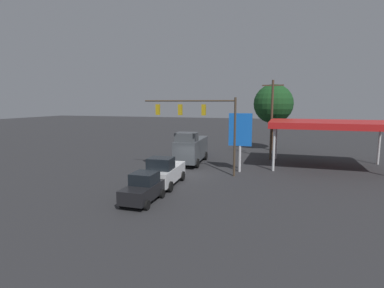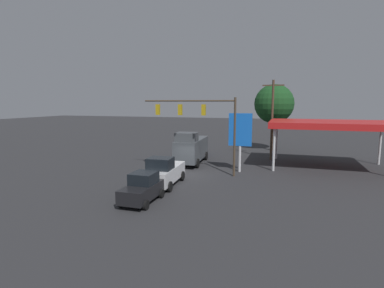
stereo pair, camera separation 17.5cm
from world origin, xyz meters
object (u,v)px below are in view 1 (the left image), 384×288
at_px(price_sign, 240,132).
at_px(street_tree, 273,104).
at_px(pickup_parked, 164,172).
at_px(traffic_signal_assembly, 199,117).
at_px(utility_pole, 272,118).
at_px(hatchback_crossing, 143,188).
at_px(delivery_truck, 191,148).
at_px(sedan_waiting, 197,148).

height_order(price_sign, street_tree, street_tree).
relative_size(price_sign, pickup_parked, 1.05).
distance_m(price_sign, street_tree, 14.75).
xyz_separation_m(traffic_signal_assembly, utility_pole, (-6.01, -9.16, -0.46)).
relative_size(traffic_signal_assembly, utility_pole, 0.96).
bearing_deg(traffic_signal_assembly, hatchback_crossing, 81.53).
xyz_separation_m(traffic_signal_assembly, price_sign, (-3.49, -1.86, -1.45)).
relative_size(utility_pole, price_sign, 1.63).
distance_m(traffic_signal_assembly, delivery_truck, 5.90).
relative_size(price_sign, hatchback_crossing, 1.47).
distance_m(traffic_signal_assembly, hatchback_crossing, 10.02).
bearing_deg(traffic_signal_assembly, utility_pole, -123.25).
height_order(pickup_parked, delivery_truck, delivery_truck).
xyz_separation_m(price_sign, hatchback_crossing, (4.82, 10.79, -2.91)).
bearing_deg(street_tree, hatchback_crossing, 74.06).
bearing_deg(pickup_parked, hatchback_crossing, -0.36).
height_order(traffic_signal_assembly, sedan_waiting, traffic_signal_assembly).
distance_m(utility_pole, hatchback_crossing, 19.90).
bearing_deg(price_sign, hatchback_crossing, 65.93).
distance_m(traffic_signal_assembly, utility_pole, 10.96).
bearing_deg(delivery_truck, traffic_signal_assembly, 23.35).
distance_m(utility_pole, sedan_waiting, 9.69).
bearing_deg(utility_pole, traffic_signal_assembly, 56.75).
xyz_separation_m(traffic_signal_assembly, pickup_parked, (1.55, 4.81, -4.19)).
distance_m(utility_pole, delivery_truck, 10.05).
height_order(pickup_parked, street_tree, street_tree).
bearing_deg(sedan_waiting, price_sign, 37.66).
distance_m(hatchback_crossing, sedan_waiting, 17.96).
bearing_deg(delivery_truck, street_tree, 142.86).
height_order(delivery_truck, street_tree, street_tree).
height_order(hatchback_crossing, delivery_truck, delivery_truck).
bearing_deg(street_tree, pickup_parked, 70.60).
relative_size(hatchback_crossing, street_tree, 0.42).
bearing_deg(delivery_truck, utility_pole, 117.96).
distance_m(price_sign, delivery_truck, 6.44).
relative_size(traffic_signal_assembly, hatchback_crossing, 2.31).
distance_m(pickup_parked, sedan_waiting, 13.85).
bearing_deg(street_tree, sedan_waiting, 39.67).
relative_size(delivery_truck, street_tree, 0.76).
bearing_deg(street_tree, delivery_truck, 56.50).
relative_size(utility_pole, delivery_truck, 1.32).
relative_size(sedan_waiting, street_tree, 0.50).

